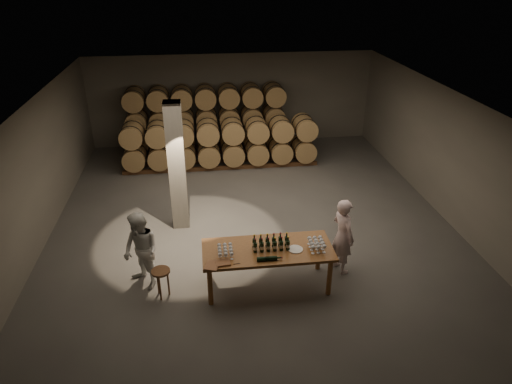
{
  "coord_description": "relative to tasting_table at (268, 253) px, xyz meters",
  "views": [
    {
      "loc": [
        -1.2,
        -9.97,
        6.0
      ],
      "look_at": [
        0.04,
        -0.38,
        1.1
      ],
      "focal_mm": 32.0,
      "sensor_mm": 36.0,
      "label": 1
    }
  ],
  "objects": [
    {
      "name": "glass_cluster_left",
      "position": [
        -0.85,
        -0.09,
        0.22
      ],
      "size": [
        0.3,
        0.41,
        0.16
      ],
      "color": "silver",
      "rests_on": "tasting_table"
    },
    {
      "name": "barrel_stack_front",
      "position": [
        -0.57,
        6.3,
        0.03
      ],
      "size": [
        6.26,
        0.95,
        1.57
      ],
      "color": "brown",
      "rests_on": "ground"
    },
    {
      "name": "notebook_corner",
      "position": [
        -1.12,
        -0.43,
        0.12
      ],
      "size": [
        0.33,
        0.37,
        0.03
      ],
      "primitive_type": "cube",
      "rotation": [
        0.0,
        0.0,
        -0.33
      ],
      "color": "brown",
      "rests_on": "tasting_table"
    },
    {
      "name": "stool",
      "position": [
        -2.12,
        -0.07,
        -0.29
      ],
      "size": [
        0.37,
        0.37,
        0.62
      ],
      "rotation": [
        0.0,
        0.0,
        -0.27
      ],
      "color": "brown",
      "rests_on": "ground"
    },
    {
      "name": "bottle_cluster",
      "position": [
        0.06,
        -0.01,
        0.21
      ],
      "size": [
        0.73,
        0.23,
        0.31
      ],
      "color": "black",
      "rests_on": "tasting_table"
    },
    {
      "name": "room",
      "position": [
        -1.8,
        2.7,
        0.8
      ],
      "size": [
        12.0,
        12.0,
        12.0
      ],
      "color": "#575452",
      "rests_on": "ground"
    },
    {
      "name": "barrel_stack_back",
      "position": [
        -0.96,
        7.7,
        0.4
      ],
      "size": [
        5.48,
        0.95,
        2.31
      ],
      "color": "brown",
      "rests_on": "ground"
    },
    {
      "name": "pen",
      "position": [
        -0.66,
        -0.43,
        0.11
      ],
      "size": [
        0.12,
        0.02,
        0.01
      ],
      "primitive_type": "cylinder",
      "rotation": [
        0.0,
        1.57,
        0.09
      ],
      "color": "black",
      "rests_on": "tasting_table"
    },
    {
      "name": "person_woman",
      "position": [
        -2.51,
        0.34,
        0.03
      ],
      "size": [
        1.0,
        1.02,
        1.66
      ],
      "primitive_type": "imported",
      "rotation": [
        0.0,
        0.0,
        -0.88
      ],
      "color": "silver",
      "rests_on": "ground"
    },
    {
      "name": "glass_cluster_right",
      "position": [
        0.96,
        -0.1,
        0.24
      ],
      "size": [
        0.31,
        0.42,
        0.18
      ],
      "color": "silver",
      "rests_on": "tasting_table"
    },
    {
      "name": "notebook_near",
      "position": [
        -0.92,
        -0.38,
        0.12
      ],
      "size": [
        0.3,
        0.25,
        0.03
      ],
      "primitive_type": "cube",
      "rotation": [
        0.0,
        0.0,
        0.12
      ],
      "color": "brown",
      "rests_on": "tasting_table"
    },
    {
      "name": "plate",
      "position": [
        0.54,
        -0.1,
        0.11
      ],
      "size": [
        0.3,
        0.3,
        0.02
      ],
      "primitive_type": "cylinder",
      "color": "white",
      "rests_on": "tasting_table"
    },
    {
      "name": "person_man",
      "position": [
        1.65,
        0.34,
        0.06
      ],
      "size": [
        0.6,
        0.73,
        1.71
      ],
      "primitive_type": "imported",
      "rotation": [
        0.0,
        0.0,
        1.93
      ],
      "color": "white",
      "rests_on": "ground"
    },
    {
      "name": "tasting_table",
      "position": [
        0.0,
        0.0,
        0.0
      ],
      "size": [
        2.6,
        1.1,
        0.9
      ],
      "color": "brown",
      "rests_on": "ground"
    },
    {
      "name": "lying_bottles",
      "position": [
        -0.07,
        -0.39,
        0.15
      ],
      "size": [
        0.49,
        0.09,
        0.09
      ],
      "color": "black",
      "rests_on": "tasting_table"
    }
  ]
}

